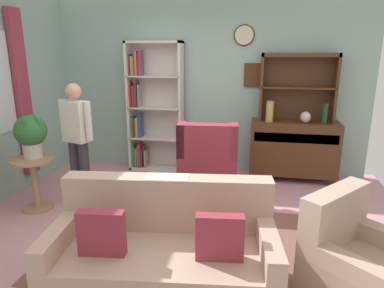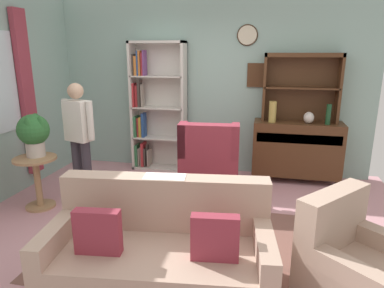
% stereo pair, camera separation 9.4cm
% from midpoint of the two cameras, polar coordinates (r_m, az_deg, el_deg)
% --- Properties ---
extents(ground_plane, '(5.40, 4.60, 0.02)m').
position_cam_midpoint_polar(ground_plane, '(3.97, -2.73, -14.19)').
color(ground_plane, '#C68C93').
extents(wall_back, '(5.00, 0.09, 2.80)m').
position_cam_midpoint_polar(wall_back, '(5.57, 2.32, 9.73)').
color(wall_back, '#93B7AD').
rests_on(wall_back, ground_plane).
extents(area_rug, '(2.81, 1.84, 0.01)m').
position_cam_midpoint_polar(area_rug, '(3.67, -0.70, -16.56)').
color(area_rug, brown).
rests_on(area_rug, ground_plane).
extents(bookshelf, '(0.90, 0.30, 2.10)m').
position_cam_midpoint_polar(bookshelf, '(5.66, -7.30, 5.66)').
color(bookshelf, silver).
rests_on(bookshelf, ground_plane).
extents(sideboard, '(1.30, 0.45, 0.92)m').
position_cam_midpoint_polar(sideboard, '(5.44, 16.12, -0.62)').
color(sideboard, '#4C2D19').
rests_on(sideboard, ground_plane).
extents(sideboard_hutch, '(1.10, 0.26, 1.00)m').
position_cam_midpoint_polar(sideboard_hutch, '(5.37, 16.86, 10.55)').
color(sideboard_hutch, '#4C2D19').
rests_on(sideboard_hutch, sideboard).
extents(vase_tall, '(0.11, 0.11, 0.31)m').
position_cam_midpoint_polar(vase_tall, '(5.21, 12.37, 5.35)').
color(vase_tall, tan).
rests_on(vase_tall, sideboard).
extents(vase_round, '(0.15, 0.15, 0.17)m').
position_cam_midpoint_polar(vase_round, '(5.28, 17.98, 4.30)').
color(vase_round, beige).
rests_on(vase_round, sideboard).
extents(bottle_wine, '(0.07, 0.07, 0.30)m').
position_cam_midpoint_polar(bottle_wine, '(5.28, 20.87, 4.76)').
color(bottle_wine, '#194223').
rests_on(bottle_wine, sideboard).
extents(couch_floral, '(1.89, 1.06, 0.90)m').
position_cam_midpoint_polar(couch_floral, '(2.97, -5.65, -18.06)').
color(couch_floral, tan).
rests_on(couch_floral, ground_plane).
extents(armchair_floral, '(1.08, 1.08, 0.88)m').
position_cam_midpoint_polar(armchair_floral, '(3.11, 25.48, -18.45)').
color(armchair_floral, tan).
rests_on(armchair_floral, ground_plane).
extents(wingback_chair, '(0.84, 0.86, 1.05)m').
position_cam_midpoint_polar(wingback_chair, '(4.69, 2.09, -4.14)').
color(wingback_chair, maroon).
rests_on(wingback_chair, ground_plane).
extents(plant_stand, '(0.52, 0.52, 0.67)m').
position_cam_midpoint_polar(plant_stand, '(4.71, -25.38, -5.22)').
color(plant_stand, '#A87F56').
rests_on(plant_stand, ground_plane).
extents(potted_plant_large, '(0.39, 0.39, 0.53)m').
position_cam_midpoint_polar(potted_plant_large, '(4.62, -25.88, 1.71)').
color(potted_plant_large, beige).
rests_on(potted_plant_large, plant_stand).
extents(person_reading, '(0.52, 0.29, 1.56)m').
position_cam_midpoint_polar(person_reading, '(4.63, -19.25, 1.50)').
color(person_reading, '#38333D').
rests_on(person_reading, ground_plane).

